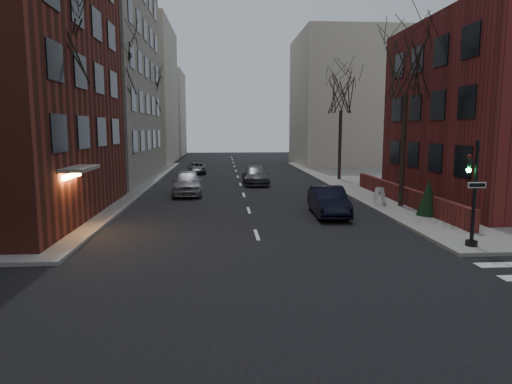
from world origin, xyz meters
The scene contains 19 objects.
building_left_tan centered at (-17.00, 34.00, 14.00)m, with size 18.00×18.00×28.00m, color #9E9483.
low_wall_right centered at (9.30, 19.00, 0.65)m, with size 0.35×16.00×1.00m, color maroon.
building_distant_la centered at (-15.00, 55.00, 9.00)m, with size 14.00×16.00×18.00m, color #BAB09E.
building_distant_ra centered at (15.00, 50.00, 8.00)m, with size 14.00×14.00×16.00m, color #BAB09E.
building_distant_lb centered at (-13.00, 72.00, 7.00)m, with size 10.00×12.00×14.00m, color #BAB09E.
traffic_signal centered at (7.94, 8.99, 1.91)m, with size 0.76×0.44×4.00m.
tree_left_a centered at (-8.80, 14.00, 8.47)m, with size 4.18×4.18×10.26m.
tree_left_b centered at (-8.80, 26.00, 8.91)m, with size 4.40×4.40×10.80m.
tree_left_c centered at (-8.80, 40.00, 8.03)m, with size 3.96×3.96×9.72m.
tree_right_a centered at (8.80, 18.00, 8.03)m, with size 3.96×3.96×9.72m.
tree_right_b centered at (8.80, 32.00, 7.59)m, with size 3.74×3.74×9.18m.
streetlamp_near centered at (-8.20, 22.00, 4.24)m, with size 0.36×0.36×6.28m.
streetlamp_far centered at (-8.20, 42.00, 4.24)m, with size 0.36×0.36×6.28m.
parked_sedan centered at (4.12, 16.16, 0.76)m, with size 1.62×4.64×1.53m, color black.
car_lane_silver centered at (-3.93, 24.44, 0.85)m, with size 2.01×4.99×1.70m, color #A7A6AC.
car_lane_gray centered at (1.25, 29.93, 0.73)m, with size 2.04×5.03×1.46m, color #434348.
car_lane_far centered at (-4.08, 39.29, 0.56)m, with size 1.86×4.02×1.12m, color #3B3C40.
sandwich_board centered at (7.68, 18.44, 0.67)m, with size 0.46×0.64×1.03m, color white.
evergreen_shrub centered at (9.06, 15.06, 1.09)m, with size 1.13×1.13×1.89m, color black.
Camera 1 is at (-1.46, -7.31, 4.61)m, focal length 32.00 mm.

